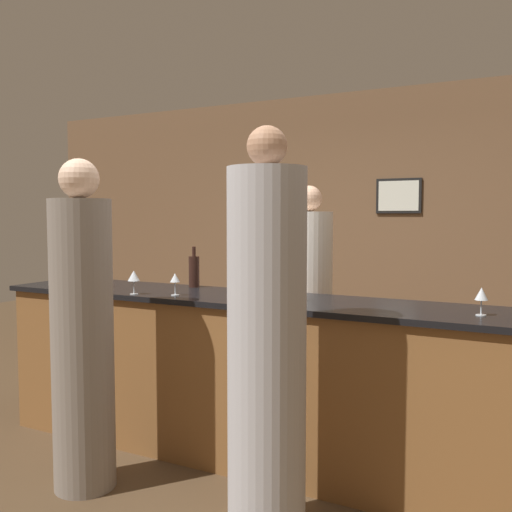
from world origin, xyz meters
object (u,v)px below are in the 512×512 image
guest_0 (82,336)px  wine_bottle_0 (194,271)px  bartender (308,314)px  guest_1 (267,349)px  ice_bucket (262,279)px

guest_0 → wine_bottle_0: bearing=85.5°
bartender → guest_1: bearing=105.2°
guest_0 → wine_bottle_0: 1.06m
guest_0 → bartender: bearing=64.5°
bartender → wine_bottle_0: 0.91m
guest_1 → wine_bottle_0: size_ratio=6.82×
ice_bucket → bartender: bearing=88.2°
guest_1 → guest_0: bearing=-177.8°
bartender → guest_0: size_ratio=0.95×
guest_1 → wine_bottle_0: (-1.07, 0.97, 0.24)m
guest_0 → ice_bucket: (0.72, 0.84, 0.28)m
wine_bottle_0 → ice_bucket: wine_bottle_0 is taller
guest_1 → wine_bottle_0: guest_1 is taller
guest_1 → bartender: bearing=105.2°
guest_0 → wine_bottle_0: (0.08, 1.01, 0.29)m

